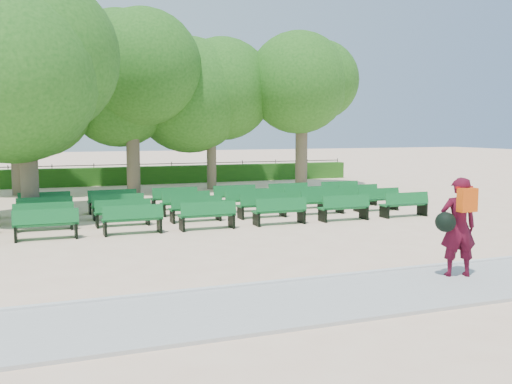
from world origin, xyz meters
TOP-DOWN VIEW (x-y plane):
  - ground at (0.00, 0.00)m, footprint 120.00×120.00m
  - paving at (0.00, -7.40)m, footprint 30.00×2.20m
  - curb at (0.00, -6.25)m, footprint 30.00×0.12m
  - hedge at (0.00, 14.00)m, footprint 26.00×0.70m
  - fence at (0.00, 14.40)m, footprint 26.00×0.10m
  - tree_line at (0.00, 10.00)m, footprint 21.80×6.80m
  - bench_array at (0.82, 1.97)m, footprint 1.62×0.59m
  - tree_among at (-3.88, 2.88)m, footprint 5.13×5.13m
  - person at (3.64, -7.03)m, footprint 0.93×0.63m

SIDE VIEW (x-z plane):
  - ground at x=0.00m, z-range 0.00..0.00m
  - fence at x=0.00m, z-range -0.51..0.51m
  - tree_line at x=0.00m, z-range -3.52..3.52m
  - paving at x=0.00m, z-range 0.00..0.06m
  - curb at x=0.00m, z-range 0.00..0.10m
  - bench_array at x=0.82m, z-range -0.42..0.58m
  - hedge at x=0.00m, z-range 0.00..0.90m
  - person at x=3.64m, z-range 0.09..1.95m
  - tree_among at x=-3.88m, z-range 1.10..7.97m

